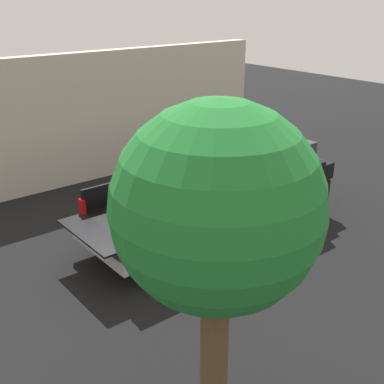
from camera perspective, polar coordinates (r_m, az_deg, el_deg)
ground_plane at (r=10.86m, az=2.48°, el=-4.64°), size 40.00×40.00×0.00m
pickup_truck at (r=10.68m, az=3.99°, el=0.51°), size 6.05×2.06×2.23m
building_facade at (r=14.33m, az=-7.85°, el=9.19°), size 9.14×0.36×3.45m
tree_background at (r=4.58m, az=2.92°, el=-2.26°), size 2.02×2.02×4.06m
trash_can at (r=14.87m, az=5.84°, el=4.85°), size 0.60×0.60×0.98m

